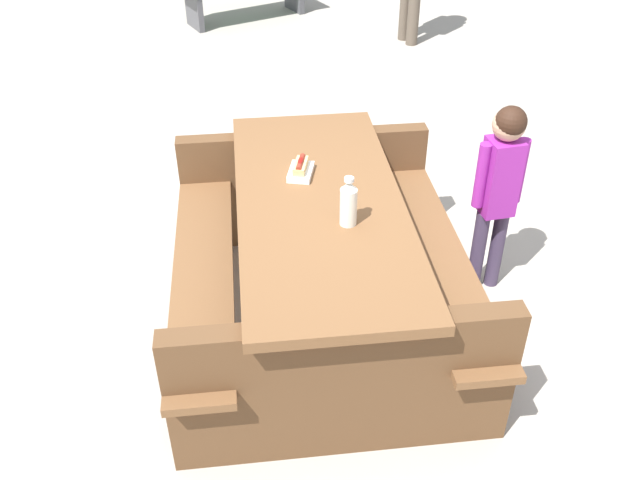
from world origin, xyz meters
TOP-DOWN VIEW (x-y plane):
  - ground_plane at (0.00, 0.00)m, footprint 30.00×30.00m
  - picnic_table at (0.00, 0.00)m, footprint 2.14×1.88m
  - soda_bottle at (-0.17, -0.15)m, footprint 0.07×0.07m
  - hotdog_tray at (0.21, 0.13)m, footprint 0.19×0.12m
  - child_in_coat at (0.47, -0.83)m, footprint 0.20×0.25m

SIDE VIEW (x-z plane):
  - ground_plane at x=0.00m, z-range 0.00..0.00m
  - picnic_table at x=0.00m, z-range 0.07..0.82m
  - child_in_coat at x=0.47m, z-range 0.15..1.22m
  - hotdog_tray at x=0.21m, z-range 0.74..0.82m
  - soda_bottle at x=-0.17m, z-range 0.74..0.97m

